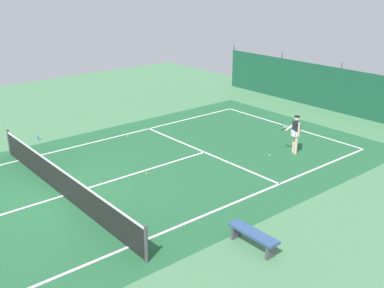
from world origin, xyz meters
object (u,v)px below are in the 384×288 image
(tennis_ball_midcourt, at_px, (127,136))
(water_bottle, at_px, (38,137))
(tennis_ball_near_player, at_px, (270,155))
(tennis_player, at_px, (296,132))
(tennis_ball_by_sideline, at_px, (146,174))
(courtside_bench, at_px, (253,235))
(tennis_net, at_px, (62,182))

(tennis_ball_midcourt, height_order, water_bottle, water_bottle)
(tennis_ball_near_player, xyz_separation_m, water_bottle, (-8.07, -6.61, 0.09))
(tennis_player, relative_size, tennis_ball_midcourt, 24.85)
(tennis_player, distance_m, tennis_ball_by_sideline, 6.48)
(tennis_player, distance_m, courtside_bench, 7.65)
(tennis_net, bearing_deg, water_bottle, 165.16)
(tennis_ball_midcourt, height_order, tennis_ball_by_sideline, same)
(tennis_ball_near_player, height_order, water_bottle, water_bottle)
(tennis_net, relative_size, tennis_ball_near_player, 153.33)
(courtside_bench, distance_m, water_bottle, 12.38)
(tennis_net, height_order, tennis_ball_near_player, tennis_net)
(tennis_net, bearing_deg, tennis_ball_near_player, 76.00)
(tennis_net, relative_size, tennis_ball_midcourt, 153.33)
(tennis_net, bearing_deg, tennis_player, 74.98)
(tennis_ball_near_player, relative_size, courtside_bench, 0.04)
(tennis_ball_near_player, relative_size, tennis_ball_midcourt, 1.00)
(tennis_ball_by_sideline, relative_size, water_bottle, 0.28)
(tennis_ball_by_sideline, height_order, water_bottle, water_bottle)
(tennis_ball_near_player, distance_m, tennis_ball_midcourt, 6.70)
(tennis_net, xyz_separation_m, water_bottle, (-6.02, 1.60, -0.39))
(tennis_player, xyz_separation_m, tennis_ball_midcourt, (-6.29, -4.31, -0.93))
(tennis_ball_by_sideline, bearing_deg, tennis_net, -95.83)
(courtside_bench, xyz_separation_m, water_bottle, (-12.33, -1.06, -0.25))
(tennis_player, height_order, courtside_bench, tennis_player)
(tennis_net, xyz_separation_m, tennis_player, (2.48, 9.25, 0.45))
(tennis_ball_midcourt, bearing_deg, water_bottle, -123.49)
(tennis_ball_midcourt, bearing_deg, tennis_ball_by_sideline, -22.84)
(tennis_ball_near_player, bearing_deg, tennis_player, 67.32)
(tennis_ball_near_player, distance_m, courtside_bench, 7.01)
(tennis_net, height_order, water_bottle, tennis_net)
(courtside_bench, bearing_deg, water_bottle, -175.10)
(tennis_net, bearing_deg, courtside_bench, 22.80)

